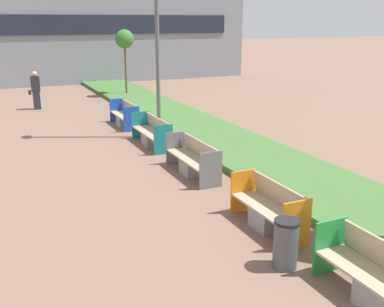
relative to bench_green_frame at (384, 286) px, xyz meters
name	(u,v)px	position (x,y,z in m)	size (l,w,h in m)	color
planter_grass_strip	(241,150)	(2.26, 7.77, -0.28)	(2.80, 120.00, 0.18)	#426B33
building_backdrop	(100,29)	(3.06, 28.87, 3.03)	(19.58, 6.51, 6.81)	gray
bench_green_frame	(384,286)	(0.00, 0.00, 0.00)	(0.65, 2.25, 0.94)	gray
bench_orange_frame	(269,211)	(0.00, 2.90, -0.01)	(0.65, 1.89, 0.94)	gray
bench_grey_frame	(193,161)	(0.00, 6.49, 0.00)	(0.65, 2.26, 0.94)	gray
bench_teal_frame	(152,135)	(0.00, 9.74, 0.00)	(0.65, 2.28, 0.94)	gray
bench_blue_frame	(125,117)	(0.00, 12.88, -0.01)	(0.65, 2.01, 0.94)	gray
litter_bin	(286,244)	(-0.59, 1.54, 0.06)	(0.43, 0.43, 0.86)	#4C4F51
sapling_tree_far	(124,40)	(2.16, 19.90, 2.64)	(0.99, 0.99, 3.56)	brown
pedestrian_walking	(36,90)	(-2.75, 18.00, 0.53)	(0.53, 0.24, 1.77)	#232633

